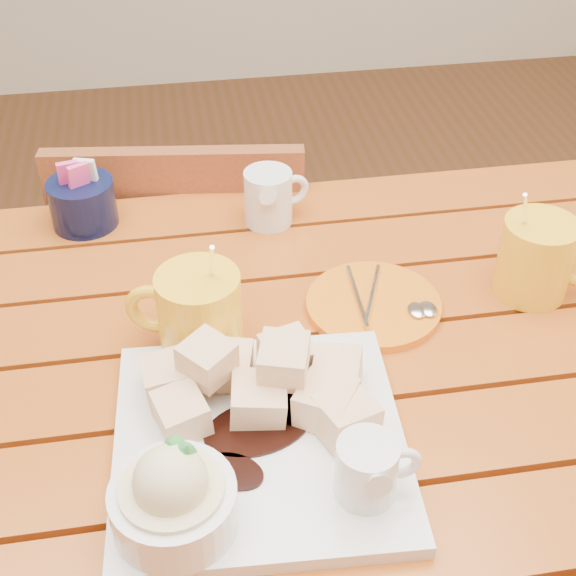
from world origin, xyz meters
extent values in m
cube|color=#AA4715|center=(0.00, -0.23, 0.73)|extent=(1.20, 0.11, 0.03)
cube|color=#AA4715|center=(0.00, -0.11, 0.73)|extent=(1.20, 0.11, 0.03)
cube|color=#AA4715|center=(0.00, 0.00, 0.73)|extent=(1.20, 0.11, 0.03)
cube|color=#AA4715|center=(0.00, 0.11, 0.73)|extent=(1.20, 0.11, 0.03)
cube|color=#AA4715|center=(0.00, 0.23, 0.73)|extent=(1.20, 0.11, 0.03)
cube|color=#AA4715|center=(0.00, 0.34, 0.73)|extent=(1.20, 0.11, 0.03)
cube|color=#AA4715|center=(0.00, 0.36, 0.68)|extent=(1.12, 0.04, 0.08)
cylinder|color=#AA4715|center=(0.55, 0.35, 0.36)|extent=(0.06, 0.06, 0.72)
cube|color=white|center=(-0.02, -0.10, 0.76)|extent=(0.30, 0.30, 0.02)
cube|color=#DD8943|center=(-0.04, -0.02, 0.79)|extent=(0.06, 0.06, 0.04)
cube|color=#DD8943|center=(-0.02, -0.07, 0.79)|extent=(0.06, 0.06, 0.04)
cube|color=#DD8943|center=(0.02, -0.01, 0.79)|extent=(0.06, 0.06, 0.04)
cube|color=#DD8943|center=(-0.10, -0.08, 0.79)|extent=(0.06, 0.06, 0.04)
cube|color=#DD8943|center=(0.07, -0.05, 0.79)|extent=(0.07, 0.07, 0.04)
cube|color=#DD8943|center=(-0.11, -0.03, 0.79)|extent=(0.06, 0.06, 0.04)
cube|color=#DD8943|center=(0.05, -0.09, 0.79)|extent=(0.07, 0.07, 0.04)
cube|color=#DD8943|center=(0.01, -0.05, 0.82)|extent=(0.06, 0.06, 0.04)
cube|color=#DD8943|center=(-0.06, -0.04, 0.82)|extent=(0.07, 0.07, 0.04)
cube|color=#DD8943|center=(0.06, -0.11, 0.79)|extent=(0.07, 0.07, 0.04)
cylinder|color=white|center=(-0.11, -0.19, 0.79)|extent=(0.11, 0.11, 0.05)
cylinder|color=beige|center=(-0.11, -0.19, 0.80)|extent=(0.09, 0.09, 0.03)
sphere|color=beige|center=(-0.11, -0.19, 0.82)|extent=(0.07, 0.07, 0.07)
cone|color=green|center=(-0.09, -0.18, 0.85)|extent=(0.04, 0.04, 0.03)
cone|color=green|center=(-0.10, -0.17, 0.85)|extent=(0.03, 0.03, 0.03)
cylinder|color=white|center=(0.07, -0.18, 0.80)|extent=(0.06, 0.06, 0.06)
cylinder|color=black|center=(0.07, -0.18, 0.82)|extent=(0.05, 0.05, 0.01)
cone|color=white|center=(0.07, -0.21, 0.82)|extent=(0.02, 0.02, 0.03)
torus|color=white|center=(0.10, -0.18, 0.80)|extent=(0.04, 0.01, 0.04)
cylinder|color=yellow|center=(-0.07, 0.05, 0.80)|extent=(0.09, 0.09, 0.10)
cylinder|color=black|center=(-0.07, 0.05, 0.85)|extent=(0.08, 0.08, 0.01)
torus|color=yellow|center=(-0.12, 0.07, 0.80)|extent=(0.07, 0.03, 0.06)
cylinder|color=silver|center=(-0.05, 0.06, 0.84)|extent=(0.01, 0.07, 0.14)
cylinder|color=yellow|center=(0.34, 0.09, 0.80)|extent=(0.09, 0.09, 0.10)
cylinder|color=black|center=(0.34, 0.09, 0.84)|extent=(0.08, 0.08, 0.01)
cylinder|color=silver|center=(0.33, 0.10, 0.84)|extent=(0.05, 0.04, 0.13)
cylinder|color=white|center=(0.05, 0.30, 0.79)|extent=(0.07, 0.07, 0.08)
cylinder|color=white|center=(0.05, 0.30, 0.82)|extent=(0.05, 0.05, 0.01)
cone|color=white|center=(0.05, 0.27, 0.82)|extent=(0.03, 0.03, 0.03)
torus|color=white|center=(0.09, 0.30, 0.79)|extent=(0.05, 0.02, 0.05)
cylinder|color=black|center=(-0.21, 0.34, 0.78)|extent=(0.09, 0.09, 0.07)
cube|color=#FA4497|center=(-0.22, 0.34, 0.83)|extent=(0.03, 0.02, 0.04)
cube|color=white|center=(-0.19, 0.34, 0.83)|extent=(0.03, 0.02, 0.04)
cube|color=#FA4497|center=(-0.20, 0.33, 0.83)|extent=(0.03, 0.03, 0.04)
cylinder|color=orange|center=(0.14, 0.09, 0.76)|extent=(0.16, 0.16, 0.01)
cylinder|color=silver|center=(0.13, 0.10, 0.76)|extent=(0.01, 0.12, 0.01)
cylinder|color=silver|center=(0.14, 0.10, 0.76)|extent=(0.05, 0.11, 0.01)
ellipsoid|color=silver|center=(0.19, 0.06, 0.76)|extent=(0.02, 0.03, 0.01)
ellipsoid|color=silver|center=(0.20, 0.06, 0.76)|extent=(0.02, 0.03, 0.01)
cube|color=brown|center=(-0.06, 0.58, 0.40)|extent=(0.43, 0.43, 0.03)
cylinder|color=brown|center=(0.13, 0.72, 0.19)|extent=(0.03, 0.03, 0.38)
cylinder|color=brown|center=(-0.20, 0.77, 0.19)|extent=(0.03, 0.03, 0.38)
cylinder|color=brown|center=(0.09, 0.40, 0.19)|extent=(0.03, 0.03, 0.38)
cylinder|color=brown|center=(-0.24, 0.44, 0.19)|extent=(0.03, 0.03, 0.38)
cube|color=brown|center=(-0.08, 0.41, 0.61)|extent=(0.38, 0.08, 0.40)
camera|label=1|loc=(-0.08, -0.63, 1.37)|focal=50.00mm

